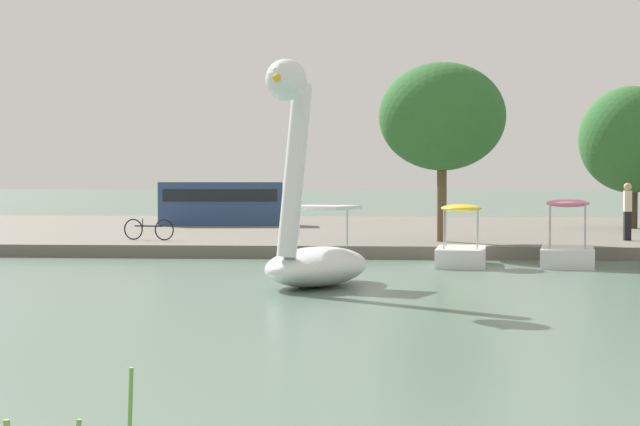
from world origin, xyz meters
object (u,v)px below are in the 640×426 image
bicycle_parked (149,229)px  tree_broadleaf_behind_dock (442,117)px  swan_boat (312,238)px  pedal_boat_pink (567,249)px  parked_van (222,202)px  tree_broadleaf_right (632,140)px  person_on_path (628,209)px  pedal_boat_yellow (461,247)px

bicycle_parked → tree_broadleaf_behind_dock: bearing=-0.3°
swan_boat → pedal_boat_pink: 8.17m
swan_boat → pedal_boat_pink: size_ratio=1.83×
pedal_boat_pink → parked_van: bearing=127.1°
tree_broadleaf_right → person_on_path: bearing=-103.5°
tree_broadleaf_right → tree_broadleaf_behind_dock: bearing=-129.8°
tree_broadleaf_right → bicycle_parked: 19.03m
bicycle_parked → pedal_boat_pink: bearing=-20.6°
pedal_boat_yellow → parked_van: (-8.81, 15.18, 0.84)m
tree_broadleaf_right → bicycle_parked: tree_broadleaf_right is taller
swan_boat → parked_van: 21.39m
tree_broadleaf_behind_dock → pedal_boat_yellow: bearing=-86.1°
swan_boat → person_on_path: 13.90m
person_on_path → tree_broadleaf_behind_dock: bearing=-170.5°
pedal_boat_yellow → bicycle_parked: 10.22m
tree_broadleaf_behind_dock → parked_van: size_ratio=1.03×
pedal_boat_pink → person_on_path: size_ratio=1.40×
pedal_boat_yellow → bicycle_parked: (-9.18, 4.48, 0.22)m
tree_broadleaf_right → parked_van: (-16.09, 1.66, -2.42)m
tree_broadleaf_behind_dock → bicycle_parked: bearing=179.7°
tree_broadleaf_behind_dock → person_on_path: 6.33m
swan_boat → bicycle_parked: 11.57m
tree_broadleaf_right → tree_broadleaf_behind_dock: tree_broadleaf_right is taller
person_on_path → bicycle_parked: person_on_path is taller
person_on_path → parked_van: size_ratio=0.34×
parked_van → pedal_boat_yellow: bearing=-59.9°
tree_broadleaf_behind_dock → swan_boat: bearing=-107.0°
bicycle_parked → parked_van: bearing=88.0°
pedal_boat_pink → tree_broadleaf_right: bearing=71.1°
person_on_path → parked_van: parked_van is taller
tree_broadleaf_right → person_on_path: (-1.95, -8.15, -2.42)m
tree_broadleaf_behind_dock → parked_van: (-8.51, 10.74, -2.75)m
tree_broadleaf_behind_dock → bicycle_parked: size_ratio=3.21×
parked_van → tree_broadleaf_right: bearing=-5.9°
pedal_boat_yellow → parked_van: 17.57m
tree_broadleaf_behind_dock → bicycle_parked: 9.50m
pedal_boat_pink → person_on_path: (2.67, 5.33, 0.88)m
pedal_boat_pink → parked_van: parked_van is taller
pedal_boat_yellow → parked_van: parked_van is taller
swan_boat → tree_broadleaf_behind_dock: size_ratio=0.84×
tree_broadleaf_right → parked_van: bearing=174.1°
bicycle_parked → parked_van: parked_van is taller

